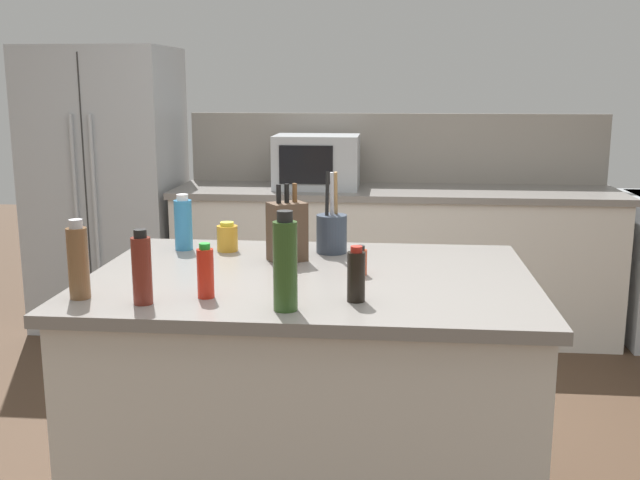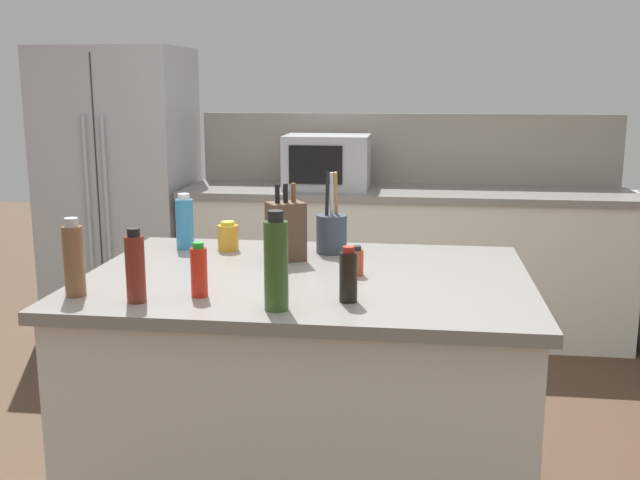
# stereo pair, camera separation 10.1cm
# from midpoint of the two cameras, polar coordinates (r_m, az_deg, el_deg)

# --- Properties ---
(back_counter_run) EXTENTS (2.80, 0.66, 0.94)m
(back_counter_run) POSITION_cam_midpoint_polar(r_m,az_deg,el_deg) (4.83, 7.00, -1.66)
(back_counter_run) COLOR beige
(back_counter_run) RESTS_ON ground_plane
(wall_backsplash) EXTENTS (2.76, 0.03, 0.46)m
(wall_backsplash) POSITION_cam_midpoint_polar(r_m,az_deg,el_deg) (5.04, 7.24, 6.93)
(wall_backsplash) COLOR gray
(wall_backsplash) RESTS_ON back_counter_run
(kitchen_island) EXTENTS (1.54, 1.10, 0.94)m
(kitchen_island) POSITION_cam_midpoint_polar(r_m,az_deg,el_deg) (2.76, 0.10, -12.09)
(kitchen_island) COLOR beige
(kitchen_island) RESTS_ON ground_plane
(refrigerator) EXTENTS (0.91, 0.75, 1.82)m
(refrigerator) POSITION_cam_midpoint_polar(r_m,az_deg,el_deg) (5.17, -14.40, 3.89)
(refrigerator) COLOR #ADB2B7
(refrigerator) RESTS_ON ground_plane
(microwave) EXTENTS (0.53, 0.39, 0.34)m
(microwave) POSITION_cam_midpoint_polar(r_m,az_deg,el_deg) (4.76, 1.15, 5.98)
(microwave) COLOR #ADB2B7
(microwave) RESTS_ON back_counter_run
(knife_block) EXTENTS (0.16, 0.15, 0.29)m
(knife_block) POSITION_cam_midpoint_polar(r_m,az_deg,el_deg) (2.79, -1.59, 0.71)
(knife_block) COLOR #4C3828
(knife_block) RESTS_ON kitchen_island
(utensil_crock) EXTENTS (0.12, 0.12, 0.32)m
(utensil_crock) POSITION_cam_midpoint_polar(r_m,az_deg,el_deg) (2.93, 1.88, 0.61)
(utensil_crock) COLOR #333D4C
(utensil_crock) RESTS_ON kitchen_island
(pepper_grinder) EXTENTS (0.06, 0.06, 0.25)m
(pepper_grinder) POSITION_cam_midpoint_polar(r_m,az_deg,el_deg) (2.43, -17.13, -1.44)
(pepper_grinder) COLOR brown
(pepper_grinder) RESTS_ON kitchen_island
(honey_jar) EXTENTS (0.08, 0.08, 0.12)m
(honey_jar) POSITION_cam_midpoint_polar(r_m,az_deg,el_deg) (2.99, -6.07, 0.24)
(honey_jar) COLOR gold
(honey_jar) RESTS_ON kitchen_island
(vinegar_bottle) EXTENTS (0.06, 0.06, 0.23)m
(vinegar_bottle) POSITION_cam_midpoint_polar(r_m,az_deg,el_deg) (2.31, -12.69, -2.07)
(vinegar_bottle) COLOR maroon
(vinegar_bottle) RESTS_ON kitchen_island
(dish_soap_bottle) EXTENTS (0.07, 0.07, 0.22)m
(dish_soap_bottle) POSITION_cam_midpoint_polar(r_m,az_deg,el_deg) (3.03, -9.34, 1.30)
(dish_soap_bottle) COLOR #3384BC
(dish_soap_bottle) RESTS_ON kitchen_island
(spice_jar_paprika) EXTENTS (0.05, 0.05, 0.10)m
(spice_jar_paprika) POSITION_cam_midpoint_polar(r_m,az_deg,el_deg) (2.59, 3.92, -1.65)
(spice_jar_paprika) COLOR #B73D1E
(spice_jar_paprika) RESTS_ON kitchen_island
(soy_sauce_bottle) EXTENTS (0.06, 0.06, 0.17)m
(soy_sauce_bottle) POSITION_cam_midpoint_polar(r_m,az_deg,el_deg) (2.27, 3.45, -2.75)
(soy_sauce_bottle) COLOR black
(soy_sauce_bottle) RESTS_ON kitchen_island
(hot_sauce_bottle) EXTENTS (0.05, 0.05, 0.17)m
(hot_sauce_bottle) POSITION_cam_midpoint_polar(r_m,az_deg,el_deg) (2.34, -7.99, -2.37)
(hot_sauce_bottle) COLOR red
(hot_sauce_bottle) RESTS_ON kitchen_island
(olive_oil_bottle) EXTENTS (0.07, 0.07, 0.30)m
(olive_oil_bottle) POSITION_cam_midpoint_polar(r_m,az_deg,el_deg) (2.17, -2.04, -1.82)
(olive_oil_bottle) COLOR #2D4C1E
(olive_oil_bottle) RESTS_ON kitchen_island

